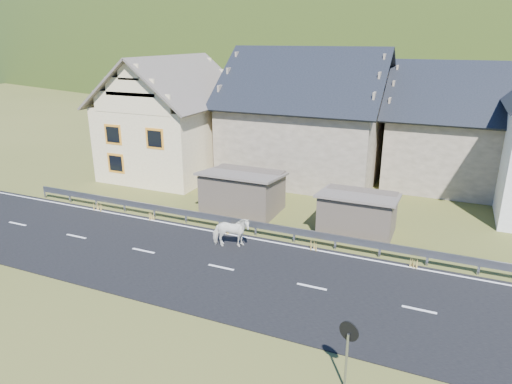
% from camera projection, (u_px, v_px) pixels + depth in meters
% --- Properties ---
extents(ground, '(160.00, 160.00, 0.00)m').
position_uv_depth(ground, '(221.00, 268.00, 19.36)').
color(ground, '#42491B').
rests_on(ground, ground).
extents(road, '(60.00, 7.00, 0.04)m').
position_uv_depth(road, '(221.00, 268.00, 19.35)').
color(road, black).
rests_on(road, ground).
extents(lane_markings, '(60.00, 6.60, 0.01)m').
position_uv_depth(lane_markings, '(221.00, 267.00, 19.34)').
color(lane_markings, silver).
rests_on(lane_markings, road).
extents(guardrail, '(28.10, 0.09, 0.75)m').
position_uv_depth(guardrail, '(256.00, 225.00, 22.37)').
color(guardrail, '#93969B').
rests_on(guardrail, ground).
extents(shed_left, '(4.30, 3.30, 2.40)m').
position_uv_depth(shed_left, '(243.00, 192.00, 25.40)').
color(shed_left, brown).
rests_on(shed_left, ground).
extents(shed_right, '(3.80, 2.90, 2.20)m').
position_uv_depth(shed_right, '(357.00, 214.00, 22.56)').
color(shed_right, brown).
rests_on(shed_right, ground).
extents(house_cream, '(7.80, 9.80, 8.30)m').
position_uv_depth(house_cream, '(172.00, 111.00, 32.14)').
color(house_cream, '#FBE8B6').
rests_on(house_cream, ground).
extents(house_stone_a, '(10.80, 9.80, 8.90)m').
position_uv_depth(house_stone_a, '(308.00, 109.00, 31.27)').
color(house_stone_a, tan).
rests_on(house_stone_a, ground).
extents(house_stone_b, '(9.80, 8.80, 8.10)m').
position_uv_depth(house_stone_b, '(466.00, 120.00, 29.38)').
color(house_stone_b, tan).
rests_on(house_stone_b, ground).
extents(mountain, '(440.00, 280.00, 260.00)m').
position_uv_depth(mountain, '(444.00, 115.00, 180.32)').
color(mountain, '#1F380F').
rests_on(mountain, ground).
extents(conifer_patch, '(76.00, 50.00, 28.00)m').
position_uv_depth(conifer_patch, '(228.00, 49.00, 133.67)').
color(conifer_patch, black).
rests_on(conifer_patch, ground).
extents(horse, '(1.36, 1.91, 1.47)m').
position_uv_depth(horse, '(231.00, 232.00, 21.02)').
color(horse, white).
rests_on(horse, road).
extents(traffic_mirror, '(0.57, 0.23, 2.10)m').
position_uv_depth(traffic_mirror, '(348.00, 340.00, 12.33)').
color(traffic_mirror, '#93969B').
rests_on(traffic_mirror, ground).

